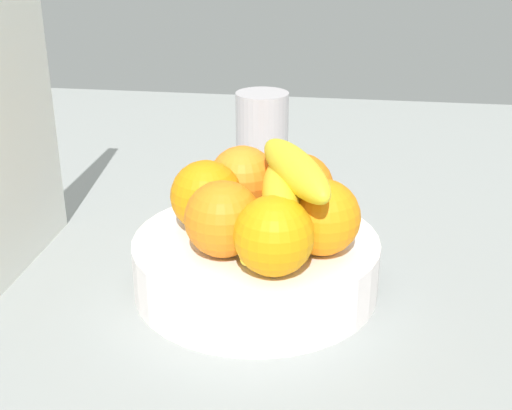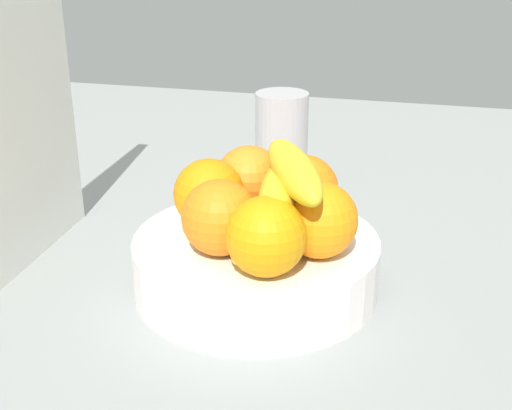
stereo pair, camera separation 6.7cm
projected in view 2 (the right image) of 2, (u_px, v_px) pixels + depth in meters
The scene contains 11 objects.
ground_plane at pixel (254, 314), 75.00cm from camera, with size 180.00×140.00×3.00cm, color gray.
fruit_bowl at pixel (256, 263), 76.14cm from camera, with size 27.06×27.06×6.13cm, color white.
orange_front_left at pixel (209, 194), 76.21cm from camera, with size 7.99×7.99×7.99cm, color orange.
orange_front_right at pixel (220, 217), 70.38cm from camera, with size 7.99×7.99×7.99cm, color orange.
orange_center at pixel (266, 236), 66.28cm from camera, with size 7.99×7.99×7.99cm, color orange.
orange_back_left at pixel (319, 220), 69.85cm from camera, with size 7.99×7.99×7.99cm, color orange.
orange_back_right at pixel (303, 190), 77.45cm from camera, with size 7.99×7.99×7.99cm, color orange.
orange_top_stack at pixel (249, 179), 80.47cm from camera, with size 7.99×7.99×7.99cm, color orange.
banana_bunch at pixel (287, 199), 71.39cm from camera, with size 18.91×11.31×10.60cm.
cutting_board at pixel (4, 118), 75.87cm from camera, with size 28.00×1.80×36.00cm, color white.
thermos_tumbler at pixel (281, 144), 100.58cm from camera, with size 7.69×7.69×15.24cm, color #B9B2B6.
Camera 2 is at (-62.22, -15.93, 39.03)cm, focal length 48.15 mm.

